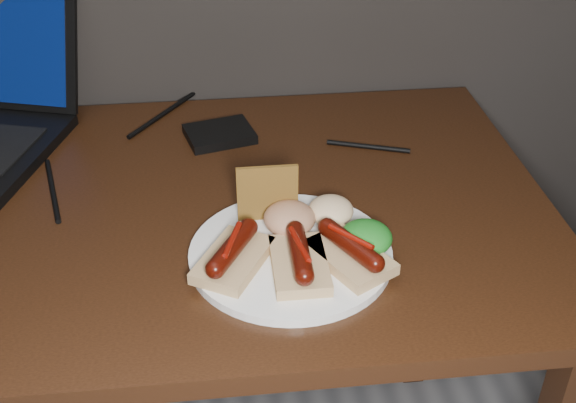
# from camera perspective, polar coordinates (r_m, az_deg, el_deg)

# --- Properties ---
(desk) EXTENTS (1.40, 0.70, 0.75)m
(desk) POSITION_cam_1_polar(r_m,az_deg,el_deg) (1.15, -15.54, -4.32)
(desk) COLOR #351A0D
(desk) RESTS_ON ground
(hard_drive) EXTENTS (0.13, 0.11, 0.02)m
(hard_drive) POSITION_cam_1_polar(r_m,az_deg,el_deg) (1.25, -5.43, 5.32)
(hard_drive) COLOR black
(hard_drive) RESTS_ON desk
(desk_cables) EXTENTS (1.09, 0.43, 0.01)m
(desk_cables) POSITION_cam_1_polar(r_m,az_deg,el_deg) (1.23, -16.84, 3.24)
(desk_cables) COLOR black
(desk_cables) RESTS_ON desk
(plate) EXTENTS (0.30, 0.30, 0.01)m
(plate) POSITION_cam_1_polar(r_m,az_deg,el_deg) (0.97, 0.20, -4.14)
(plate) COLOR white
(plate) RESTS_ON desk
(bread_sausage_left) EXTENTS (0.12, 0.13, 0.04)m
(bread_sausage_left) POSITION_cam_1_polar(r_m,az_deg,el_deg) (0.93, -4.38, -4.20)
(bread_sausage_left) COLOR #DEB182
(bread_sausage_left) RESTS_ON plate
(bread_sausage_center) EXTENTS (0.07, 0.12, 0.04)m
(bread_sausage_center) POSITION_cam_1_polar(r_m,az_deg,el_deg) (0.92, 0.92, -4.59)
(bread_sausage_center) COLOR #DEB182
(bread_sausage_center) RESTS_ON plate
(bread_sausage_right) EXTENTS (0.12, 0.13, 0.04)m
(bread_sausage_right) POSITION_cam_1_polar(r_m,az_deg,el_deg) (0.94, 4.92, -3.98)
(bread_sausage_right) COLOR #DEB182
(bread_sausage_right) RESTS_ON plate
(crispbread) EXTENTS (0.08, 0.01, 0.08)m
(crispbread) POSITION_cam_1_polar(r_m,az_deg,el_deg) (1.00, -1.63, 0.67)
(crispbread) COLOR brown
(crispbread) RESTS_ON plate
(salad_greens) EXTENTS (0.07, 0.07, 0.04)m
(salad_greens) POSITION_cam_1_polar(r_m,az_deg,el_deg) (0.96, 6.19, -2.85)
(salad_greens) COLOR #105111
(salad_greens) RESTS_ON plate
(salsa_mound) EXTENTS (0.07, 0.07, 0.04)m
(salsa_mound) POSITION_cam_1_polar(r_m,az_deg,el_deg) (0.99, 0.12, -1.33)
(salsa_mound) COLOR maroon
(salsa_mound) RESTS_ON plate
(coleslaw_mound) EXTENTS (0.06, 0.06, 0.04)m
(coleslaw_mound) POSITION_cam_1_polar(r_m,az_deg,el_deg) (1.01, 3.40, -0.70)
(coleslaw_mound) COLOR silver
(coleslaw_mound) RESTS_ON plate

